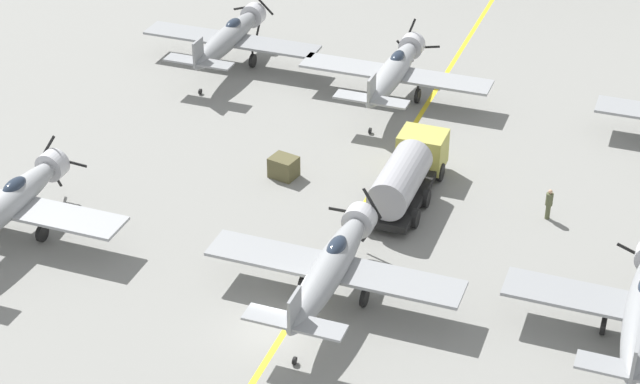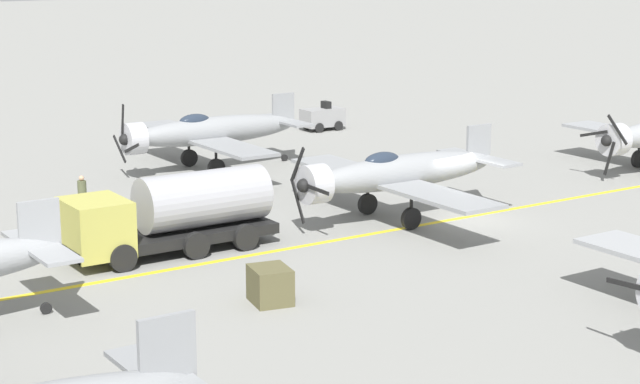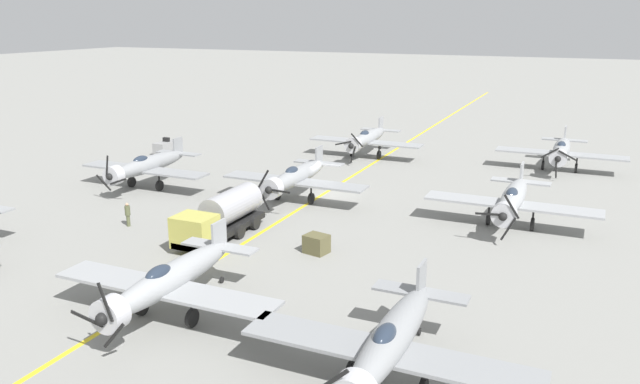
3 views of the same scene
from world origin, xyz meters
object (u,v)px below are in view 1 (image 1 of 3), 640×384
(airplane_far_center, at_px, (394,71))
(supply_crate_by_tanker, at_px, (284,167))
(fuel_tanker, at_px, (407,174))
(ground_crew_walking, at_px, (549,203))
(airplane_mid_left, at_px, (8,204))
(airplane_far_left, at_px, (229,38))
(airplane_mid_center, at_px, (331,267))

(airplane_far_center, relative_size, supply_crate_by_tanker, 8.49)
(fuel_tanker, height_order, ground_crew_walking, fuel_tanker)
(airplane_mid_left, xyz_separation_m, fuel_tanker, (17.39, 10.51, -0.50))
(fuel_tanker, xyz_separation_m, supply_crate_by_tanker, (-6.96, -0.15, -0.92))
(supply_crate_by_tanker, bearing_deg, airplane_far_left, 125.65)
(fuel_tanker, bearing_deg, airplane_mid_center, -93.93)
(ground_crew_walking, relative_size, supply_crate_by_tanker, 1.22)
(airplane_mid_left, xyz_separation_m, airplane_far_center, (13.34, 21.30, 0.00))
(ground_crew_walking, distance_m, supply_crate_by_tanker, 14.35)
(airplane_mid_left, height_order, supply_crate_by_tanker, airplane_mid_left)
(airplane_mid_left, bearing_deg, supply_crate_by_tanker, 59.98)
(airplane_mid_left, bearing_deg, airplane_mid_center, 17.02)
(airplane_mid_left, xyz_separation_m, airplane_far_left, (1.68, 22.57, 0.00))
(airplane_far_center, bearing_deg, supply_crate_by_tanker, -90.08)
(fuel_tanker, relative_size, ground_crew_walking, 4.64)
(airplane_mid_center, xyz_separation_m, supply_crate_by_tanker, (-6.27, 9.82, -1.42))
(fuel_tanker, xyz_separation_m, ground_crew_walking, (7.37, 0.60, -0.57))
(airplane_mid_left, distance_m, airplane_far_center, 25.14)
(airplane_far_center, xyz_separation_m, ground_crew_walking, (11.42, -10.19, -1.07))
(airplane_mid_left, height_order, airplane_far_center, airplane_far_center)
(airplane_far_center, xyz_separation_m, fuel_tanker, (4.05, -10.79, -0.50))
(airplane_far_left, bearing_deg, fuel_tanker, -21.80)
(airplane_far_center, height_order, fuel_tanker, airplane_far_center)
(airplane_mid_center, distance_m, fuel_tanker, 10.01)
(airplane_mid_center, bearing_deg, fuel_tanker, 83.43)
(airplane_far_center, xyz_separation_m, airplane_far_left, (-11.67, 1.26, 0.00))
(airplane_mid_left, distance_m, fuel_tanker, 20.32)
(airplane_far_center, height_order, supply_crate_by_tanker, airplane_far_center)
(airplane_mid_center, xyz_separation_m, airplane_far_center, (-3.36, 20.76, 0.00))
(airplane_far_left, bearing_deg, supply_crate_by_tanker, -38.65)
(ground_crew_walking, height_order, supply_crate_by_tanker, ground_crew_walking)
(airplane_far_center, relative_size, fuel_tanker, 1.50)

